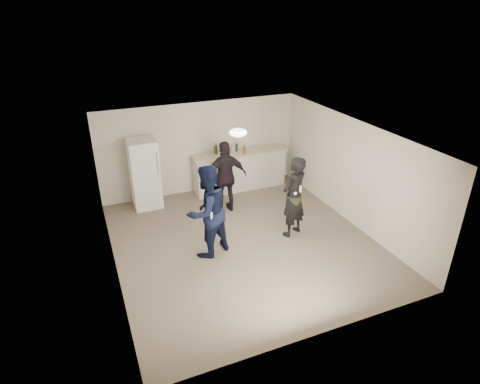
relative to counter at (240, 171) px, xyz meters
name	(u,v)px	position (x,y,z in m)	size (l,w,h in m)	color
floor	(243,242)	(-1.02, -2.67, -0.53)	(6.00, 6.00, 0.00)	#6B5B4C
ceiling	(244,134)	(-1.02, -2.67, 1.98)	(6.00, 6.00, 0.00)	silver
wall_back	(201,148)	(-1.02, 0.33, 0.72)	(6.00, 6.00, 0.00)	beige
wall_front	(323,272)	(-1.02, -5.67, 0.72)	(6.00, 6.00, 0.00)	beige
wall_left	(108,216)	(-3.77, -2.67, 0.72)	(6.00, 6.00, 0.00)	beige
wall_right	(351,172)	(1.73, -2.67, 0.72)	(6.00, 6.00, 0.00)	beige
counter	(240,171)	(0.00, 0.00, 0.00)	(2.60, 0.56, 1.05)	beige
counter_top	(240,153)	(0.00, 0.00, 0.55)	(2.68, 0.64, 0.04)	beige
fridge	(145,174)	(-2.65, -0.07, 0.38)	(0.70, 0.70, 1.80)	white
fridge_handle	(157,163)	(-2.37, -0.44, 0.78)	(0.02, 0.02, 0.60)	silver
ceiling_dome	(238,133)	(-1.02, -2.37, 1.93)	(0.36, 0.36, 0.16)	white
shaker	(225,151)	(-0.40, 0.06, 0.65)	(0.08, 0.08, 0.17)	silver
man	(207,211)	(-1.87, -2.77, 0.47)	(0.97, 0.76, 2.00)	#0E173A
woman	(294,197)	(0.15, -2.77, 0.42)	(0.69, 0.45, 1.89)	black
camo_shorts	(294,201)	(0.15, -2.77, 0.32)	(0.34, 0.34, 0.28)	#2A391A
spectator	(226,177)	(-0.84, -1.11, 0.40)	(1.08, 0.45, 1.85)	black
remote_man	(211,215)	(-1.87, -3.05, 0.53)	(0.04, 0.04, 0.15)	white
nunchuk_man	(217,217)	(-1.75, -3.02, 0.45)	(0.07, 0.07, 0.07)	white
remote_woman	(300,189)	(0.15, -3.02, 0.72)	(0.04, 0.04, 0.15)	silver
nunchuk_woman	(295,193)	(0.05, -2.99, 0.62)	(0.07, 0.07, 0.07)	white
bottle_cluster	(229,149)	(-0.29, 0.06, 0.67)	(0.82, 0.37, 0.24)	#134427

